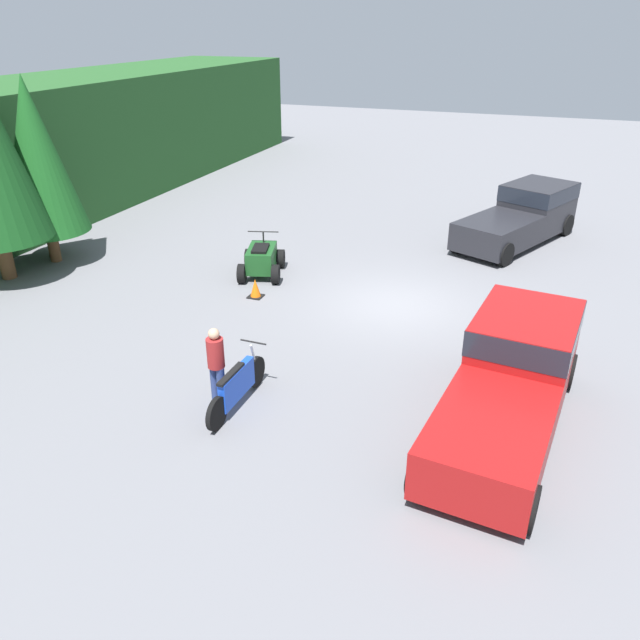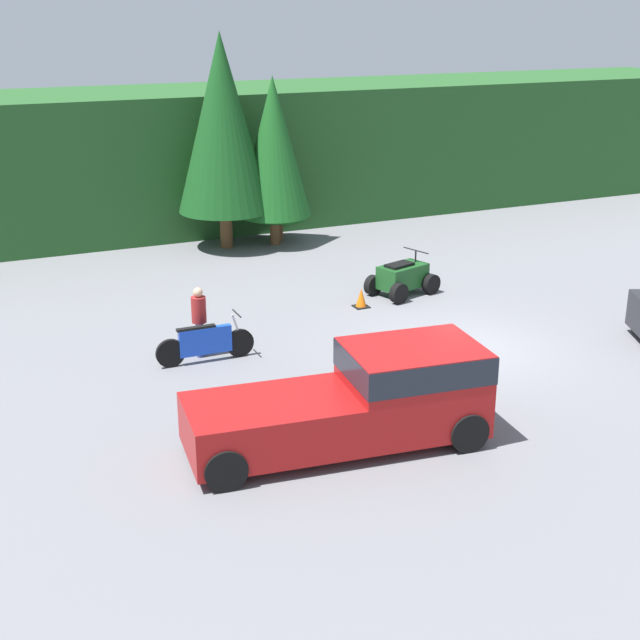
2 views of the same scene
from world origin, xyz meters
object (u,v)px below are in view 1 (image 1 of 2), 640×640
Objects in this scene: quad_atv at (262,260)px; rider_person at (216,363)px; pickup_truck_red at (513,375)px; traffic_cone at (255,289)px; dirt_bike at (237,386)px; pickup_truck_second at (524,213)px.

rider_person reaches higher than quad_atv.
pickup_truck_red reaches higher than traffic_cone.
pickup_truck_red is at bearing -140.72° from quad_atv.
pickup_truck_red reaches higher than rider_person.
traffic_cone is (5.22, 1.65, -0.68)m from rider_person.
rider_person is (-1.51, 5.75, -0.06)m from pickup_truck_red.
quad_atv is at bearing 36.63° from rider_person.
dirt_bike is at bearing -71.89° from rider_person.
pickup_truck_red reaches higher than dirt_bike.
dirt_bike is at bearing -175.68° from quad_atv.
pickup_truck_second is at bearing 9.41° from pickup_truck_red.
pickup_truck_red is 9.60m from quad_atv.
pickup_truck_second is 14.17m from rider_person.
rider_person is at bearing -162.49° from traffic_cone.
pickup_truck_second is at bearing -18.72° from dirt_bike.
pickup_truck_red is at bearing -73.09° from dirt_bike.
quad_atv is 1.30× the size of rider_person.
pickup_truck_second is 3.36× the size of rider_person.
rider_person is at bearing -177.19° from pickup_truck_second.
dirt_bike is at bearing -175.47° from pickup_truck_second.
pickup_truck_second is at bearing -2.59° from rider_person.
dirt_bike is 4.37× the size of traffic_cone.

